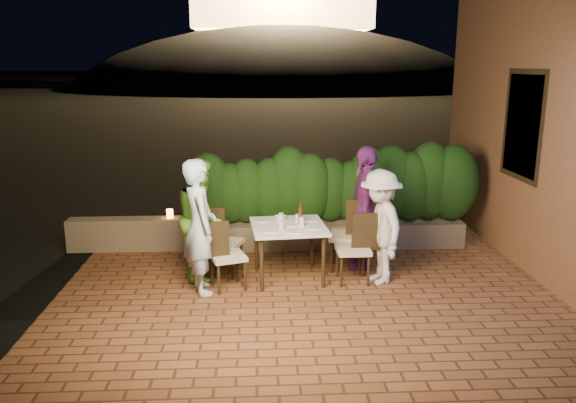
{
  "coord_description": "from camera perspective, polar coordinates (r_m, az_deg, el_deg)",
  "views": [
    {
      "loc": [
        -0.94,
        -6.22,
        2.85
      ],
      "look_at": [
        -0.54,
        1.05,
        1.05
      ],
      "focal_mm": 35.0,
      "sensor_mm": 36.0,
      "label": 1
    }
  ],
  "objects": [
    {
      "name": "glass_sw",
      "position": [
        7.65,
        -0.72,
        -1.6
      ],
      "size": [
        0.07,
        0.07,
        0.12
      ],
      "primitive_type": "cylinder",
      "color": "silver",
      "rests_on": "dining_table"
    },
    {
      "name": "diner_white",
      "position": [
        7.46,
        9.31,
        -2.56
      ],
      "size": [
        0.76,
        1.08,
        1.52
      ],
      "primitive_type": "imported",
      "rotation": [
        0.0,
        0.0,
        -1.36
      ],
      "color": "silver",
      "rests_on": "ground"
    },
    {
      "name": "hill",
      "position": [
        66.63,
        -0.57,
        8.01
      ],
      "size": [
        52.0,
        40.0,
        22.0
      ],
      "primitive_type": "ellipsoid",
      "color": "black",
      "rests_on": "ground"
    },
    {
      "name": "window_pane",
      "position": [
        8.62,
        22.93,
        7.15
      ],
      "size": [
        0.08,
        1.0,
        1.4
      ],
      "primitive_type": "cube",
      "color": "black",
      "rests_on": "building_wall"
    },
    {
      "name": "chair_left_front",
      "position": [
        7.28,
        -6.13,
        -5.42
      ],
      "size": [
        0.53,
        0.53,
        0.91
      ],
      "primitive_type": null,
      "rotation": [
        0.0,
        0.0,
        0.33
      ],
      "color": "black",
      "rests_on": "ground"
    },
    {
      "name": "plate_front",
      "position": [
        7.18,
        0.64,
        -3.06
      ],
      "size": [
        0.24,
        0.24,
        0.01
      ],
      "primitive_type": "cylinder",
      "color": "white",
      "rests_on": "dining_table"
    },
    {
      "name": "hedge",
      "position": [
        8.8,
        4.39,
        1.38
      ],
      "size": [
        4.0,
        0.7,
        1.1
      ],
      "primitive_type": null,
      "color": "#16360E",
      "rests_on": "planter"
    },
    {
      "name": "plate_nw",
      "position": [
        7.23,
        -1.72,
        -2.96
      ],
      "size": [
        0.24,
        0.24,
        0.01
      ],
      "primitive_type": "cylinder",
      "color": "white",
      "rests_on": "dining_table"
    },
    {
      "name": "building_wall",
      "position": [
        9.39,
        26.24,
        10.36
      ],
      "size": [
        1.6,
        5.0,
        5.0
      ],
      "primitive_type": "cube",
      "color": "brown",
      "rests_on": "ground"
    },
    {
      "name": "terrace_floor",
      "position": [
        7.39,
        4.5,
        -9.49
      ],
      "size": [
        7.0,
        6.0,
        0.15
      ],
      "primitive_type": "cube",
      "color": "brown",
      "rests_on": "ground"
    },
    {
      "name": "parapet_lamp",
      "position": [
        8.92,
        -11.92,
        -1.22
      ],
      "size": [
        0.1,
        0.1,
        0.14
      ],
      "primitive_type": "cylinder",
      "color": "orange",
      "rests_on": "parapet"
    },
    {
      "name": "chair_right_front",
      "position": [
        7.49,
        6.62,
        -4.71
      ],
      "size": [
        0.44,
        0.44,
        0.94
      ],
      "primitive_type": null,
      "rotation": [
        0.0,
        0.0,
        3.16
      ],
      "color": "black",
      "rests_on": "ground"
    },
    {
      "name": "plate_centre",
      "position": [
        7.48,
        0.2,
        -2.37
      ],
      "size": [
        0.22,
        0.22,
        0.01
      ],
      "primitive_type": "cylinder",
      "color": "white",
      "rests_on": "dining_table"
    },
    {
      "name": "planter",
      "position": [
        8.99,
        4.3,
        -3.29
      ],
      "size": [
        4.2,
        0.55,
        0.4
      ],
      "primitive_type": "cube",
      "color": "#74644A",
      "rests_on": "ground"
    },
    {
      "name": "glass_nw",
      "position": [
        7.29,
        -0.68,
        -2.43
      ],
      "size": [
        0.06,
        0.06,
        0.11
      ],
      "primitive_type": "cylinder",
      "color": "silver",
      "rests_on": "dining_table"
    },
    {
      "name": "plate_ne",
      "position": [
        7.35,
        2.67,
        -2.67
      ],
      "size": [
        0.21,
        0.21,
        0.01
      ],
      "primitive_type": "cylinder",
      "color": "white",
      "rests_on": "dining_table"
    },
    {
      "name": "beer_bottle",
      "position": [
        7.53,
        1.27,
        -1.2
      ],
      "size": [
        0.05,
        0.05,
        0.28
      ],
      "primitive_type": null,
      "color": "#48240C",
      "rests_on": "dining_table"
    },
    {
      "name": "diner_purple",
      "position": [
        7.95,
        7.89,
        -0.61
      ],
      "size": [
        0.67,
        1.1,
        1.76
      ],
      "primitive_type": "imported",
      "rotation": [
        0.0,
        0.0,
        -1.82
      ],
      "color": "#722878",
      "rests_on": "ground"
    },
    {
      "name": "bowl",
      "position": [
        7.75,
        -0.76,
        -1.67
      ],
      "size": [
        0.18,
        0.18,
        0.04
      ],
      "primitive_type": "imported",
      "rotation": [
        0.0,
        0.0,
        0.02
      ],
      "color": "white",
      "rests_on": "dining_table"
    },
    {
      "name": "diner_blue",
      "position": [
        7.1,
        -8.96,
        -2.55
      ],
      "size": [
        0.59,
        0.73,
        1.72
      ],
      "primitive_type": "imported",
      "rotation": [
        0.0,
        0.0,
        1.89
      ],
      "color": "#C3DEFA",
      "rests_on": "ground"
    },
    {
      "name": "dining_table",
      "position": [
        7.59,
        0.04,
        -5.13
      ],
      "size": [
        1.05,
        1.05,
        0.75
      ],
      "primitive_type": null,
      "rotation": [
        0.0,
        0.0,
        0.09
      ],
      "color": "white",
      "rests_on": "ground"
    },
    {
      "name": "plate_sw",
      "position": [
        7.68,
        -2.55,
        -1.94
      ],
      "size": [
        0.22,
        0.22,
        0.01
      ],
      "primitive_type": "cylinder",
      "color": "white",
      "rests_on": "dining_table"
    },
    {
      "name": "chair_left_back",
      "position": [
        7.76,
        -6.48,
        -4.04
      ],
      "size": [
        0.56,
        0.56,
        0.95
      ],
      "primitive_type": null,
      "rotation": [
        0.0,
        0.0,
        -0.32
      ],
      "color": "black",
      "rests_on": "ground"
    },
    {
      "name": "ground",
      "position": [
        6.91,
        5.06,
        -10.71
      ],
      "size": [
        400.0,
        400.0,
        0.0
      ],
      "primitive_type": "plane",
      "color": "black",
      "rests_on": "ground"
    },
    {
      "name": "parapet",
      "position": [
        9.1,
        -14.81,
        -3.19
      ],
      "size": [
        2.2,
        0.3,
        0.5
      ],
      "primitive_type": "cube",
      "color": "#74644A",
      "rests_on": "ground"
    },
    {
      "name": "glass_se",
      "position": [
        7.63,
        0.98,
        -1.68
      ],
      "size": [
        0.06,
        0.06,
        0.11
      ],
      "primitive_type": "cylinder",
      "color": "silver",
      "rests_on": "dining_table"
    },
    {
      "name": "plate_se",
      "position": [
        7.73,
        2.04,
        -1.83
      ],
      "size": [
        0.24,
        0.24,
        0.01
      ],
      "primitive_type": "cylinder",
      "color": "white",
      "rests_on": "dining_table"
    },
    {
      "name": "window_frame",
      "position": [
        8.62,
        22.87,
        7.15
      ],
      "size": [
        0.06,
        1.15,
        1.55
      ],
      "primitive_type": "cube",
      "color": "black",
      "rests_on": "building_wall"
    },
    {
      "name": "diner_green",
      "position": [
        7.66,
        -8.82,
        -1.67
      ],
      "size": [
        0.73,
        0.88,
        1.63
      ],
      "primitive_type": "imported",
      "rotation": [
        0.0,
        0.0,
        1.73
      ],
      "color": "#7CD342",
      "rests_on": "ground"
    },
    {
      "name": "glass_ne",
      "position": [
        7.42,
        1.4,
        -2.08
      ],
      "size": [
        0.07,
        0.07,
        0.12
      ],
      "primitive_type": "cylinder",
      "color": "silver",
      "rests_on": "dining_table"
    },
    {
      "name": "chair_right_back",
      "position": [
        7.93,
        6.03,
        -3.34
      ],
      "size": [
        0.57,
        0.57,
        1.02
      ],
      "primitive_type": null,
      "rotation": [
        0.0,
        0.0,
        2.9
      ],
      "color": "black",
      "rests_on": "ground"
    }
  ]
}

